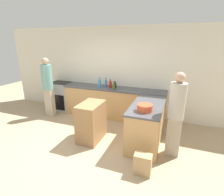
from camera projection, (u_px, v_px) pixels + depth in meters
ground_plane at (83, 150)px, 3.81m from camera, size 14.00×14.00×0.00m
wall_back at (117, 72)px, 5.41m from camera, size 8.00×0.06×2.70m
counter_back at (114, 102)px, 5.38m from camera, size 3.12×0.64×0.93m
counter_peninsula at (147, 123)px, 4.02m from camera, size 0.69×1.55×0.93m
range_oven at (61, 96)px, 6.05m from camera, size 0.73×0.59×0.94m
island_table at (91, 122)px, 4.12m from camera, size 0.47×0.75×0.91m
mixing_bowl at (145, 108)px, 3.48m from camera, size 0.31×0.31×0.14m
wine_bottle_dark at (115, 85)px, 5.22m from camera, size 0.08×0.08×0.21m
hot_sauce_bottle at (110, 84)px, 5.25m from camera, size 0.09×0.09×0.25m
olive_oil_bottle at (114, 86)px, 5.03m from camera, size 0.06×0.06×0.24m
dish_soap_bottle at (100, 84)px, 5.25m from camera, size 0.09×0.09×0.31m
water_bottle_blue at (106, 83)px, 5.33m from camera, size 0.06×0.06×0.29m
person_by_range at (48, 85)px, 5.30m from camera, size 0.31×0.31×1.81m
person_at_peninsula at (176, 112)px, 3.38m from camera, size 0.30×0.30×1.73m
paper_bag at (143, 164)px, 3.08m from camera, size 0.30×0.19×0.39m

